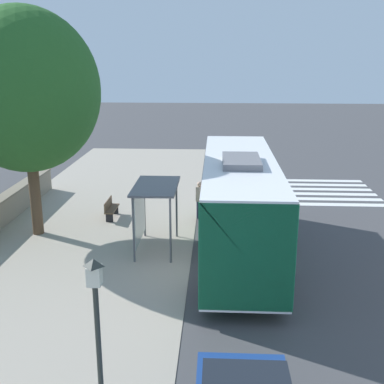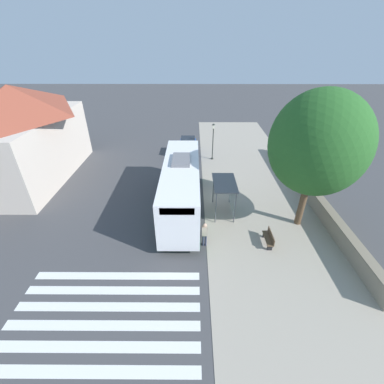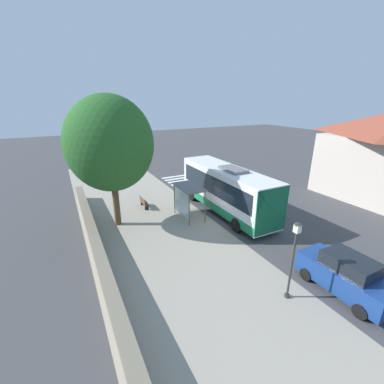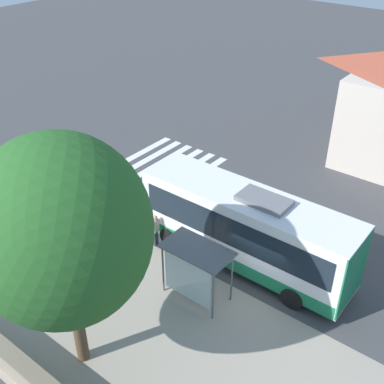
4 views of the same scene
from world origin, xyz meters
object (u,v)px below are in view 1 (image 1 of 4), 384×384
(bench, at_px, (111,208))
(street_lamp_near, at_px, (98,339))
(shade_tree, at_px, (25,91))
(pedestrian, at_px, (200,197))
(bus, at_px, (239,204))
(bus_shelter, at_px, (152,197))

(bench, relative_size, street_lamp_near, 0.38)
(shade_tree, bearing_deg, pedestrian, 19.09)
(bus, xyz_separation_m, bench, (-5.64, 3.91, -1.52))
(pedestrian, bearing_deg, shade_tree, -160.91)
(shade_tree, bearing_deg, bus_shelter, -15.07)
(bus, relative_size, pedestrian, 5.80)
(pedestrian, relative_size, shade_tree, 0.19)
(bus_shelter, xyz_separation_m, bench, (-2.40, 3.50, -1.62))
(pedestrian, height_order, bench, pedestrian)
(pedestrian, relative_size, street_lamp_near, 0.45)
(bench, bearing_deg, pedestrian, 2.30)
(bench, bearing_deg, street_lamp_near, -78.36)
(bus_shelter, xyz_separation_m, shade_tree, (-5.01, 1.35, 3.80))
(bus_shelter, relative_size, shade_tree, 0.32)
(bus_shelter, relative_size, street_lamp_near, 0.75)
(bus, bearing_deg, pedestrian, 111.30)
(street_lamp_near, bearing_deg, bench, 101.64)
(bus, distance_m, bus_shelter, 3.27)
(bus, distance_m, shade_tree, 9.30)
(bench, bearing_deg, bus, -34.71)
(pedestrian, xyz_separation_m, street_lamp_near, (-1.33, -13.40, 1.29))
(bus, height_order, bus_shelter, bus)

